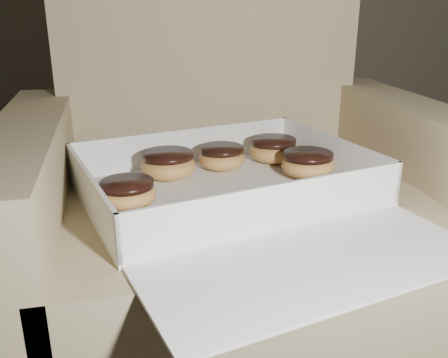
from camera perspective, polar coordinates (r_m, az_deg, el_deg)
armchair at (r=0.97m, az=1.02°, el=-5.72°), size 0.80×0.68×0.84m
bakery_box at (r=0.79m, az=1.74°, el=-1.93°), size 0.55×0.61×0.07m
donut_a at (r=0.90m, az=9.55°, el=1.70°), size 0.09×0.09×0.05m
donut_b at (r=0.93m, az=-0.26°, el=2.53°), size 0.09×0.09×0.04m
donut_c at (r=0.89m, az=-6.39°, el=1.68°), size 0.10×0.10×0.05m
donut_d at (r=0.77m, az=-10.97°, el=-1.63°), size 0.09×0.09×0.04m
donut_e at (r=0.97m, az=5.65°, el=3.39°), size 0.09×0.09×0.05m
crumb_a at (r=0.74m, az=-13.02°, el=-4.41°), size 0.01×0.01×0.00m
crumb_b at (r=0.81m, az=9.45°, el=-2.15°), size 0.01×0.01×0.00m
crumb_c at (r=0.73m, az=-8.40°, el=-4.61°), size 0.01×0.01×0.00m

